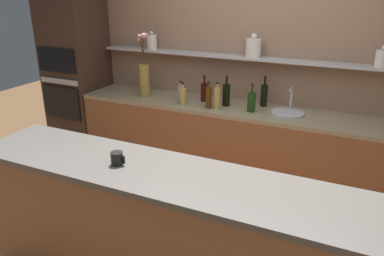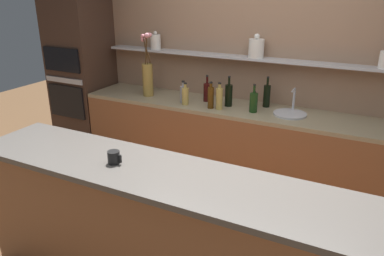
{
  "view_description": "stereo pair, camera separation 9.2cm",
  "coord_description": "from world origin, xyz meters",
  "views": [
    {
      "loc": [
        1.04,
        -2.39,
        2.12
      ],
      "look_at": [
        -0.24,
        0.35,
        0.97
      ],
      "focal_mm": 35.0,
      "sensor_mm": 36.0,
      "label": 1
    },
    {
      "loc": [
        1.12,
        -2.35,
        2.12
      ],
      "look_at": [
        -0.24,
        0.35,
        0.97
      ],
      "focal_mm": 35.0,
      "sensor_mm": 36.0,
      "label": 2
    }
  ],
  "objects": [
    {
      "name": "sink_fixture",
      "position": [
        0.4,
        1.25,
        0.94
      ],
      "size": [
        0.33,
        0.33,
        0.25
      ],
      "color": "#B7B7BC",
      "rests_on": "back_counter_unit"
    },
    {
      "name": "bottle_sauce_1",
      "position": [
        -0.0,
        1.32,
        0.99
      ],
      "size": [
        0.05,
        0.05,
        0.17
      ],
      "color": "maroon",
      "rests_on": "back_counter_unit"
    },
    {
      "name": "oven_tower",
      "position": [
        -2.28,
        1.24,
        1.01
      ],
      "size": [
        0.64,
        0.64,
        2.02
      ],
      "color": "#3D281E",
      "rests_on": "ground_plane"
    },
    {
      "name": "island_counter",
      "position": [
        0.0,
        -0.55,
        0.51
      ],
      "size": [
        2.87,
        0.61,
        1.02
      ],
      "color": "#99603D",
      "rests_on": "ground_plane"
    },
    {
      "name": "ground_plane",
      "position": [
        0.0,
        0.0,
        0.0
      ],
      "size": [
        12.0,
        12.0,
        0.0
      ],
      "primitive_type": "plane",
      "color": "brown"
    },
    {
      "name": "bottle_wine_7",
      "position": [
        0.04,
        1.16,
        1.02
      ],
      "size": [
        0.08,
        0.08,
        0.29
      ],
      "color": "#193814",
      "rests_on": "back_counter_unit"
    },
    {
      "name": "bottle_spirit_5",
      "position": [
        -0.69,
        1.08,
        1.02
      ],
      "size": [
        0.07,
        0.07,
        0.24
      ],
      "color": "tan",
      "rests_on": "back_counter_unit"
    },
    {
      "name": "back_wall_unit",
      "position": [
        -0.0,
        1.6,
        1.3
      ],
      "size": [
        5.2,
        0.28,
        2.6
      ],
      "color": "#937056",
      "rests_on": "ground_plane"
    },
    {
      "name": "bottle_spirit_4",
      "position": [
        -0.3,
        1.09,
        1.04
      ],
      "size": [
        0.07,
        0.07,
        0.28
      ],
      "color": "tan",
      "rests_on": "back_counter_unit"
    },
    {
      "name": "bottle_wine_2",
      "position": [
        -0.54,
        1.3,
        1.03
      ],
      "size": [
        0.08,
        0.08,
        0.29
      ],
      "color": "#380C0C",
      "rests_on": "back_counter_unit"
    },
    {
      "name": "flower_vase",
      "position": [
        -1.25,
        1.2,
        1.17
      ],
      "size": [
        0.15,
        0.14,
        0.73
      ],
      "color": "olive",
      "rests_on": "back_counter_unit"
    },
    {
      "name": "bottle_spirit_3",
      "position": [
        -0.4,
        1.09,
        1.04
      ],
      "size": [
        0.07,
        0.07,
        0.28
      ],
      "color": "#4C2D0C",
      "rests_on": "back_counter_unit"
    },
    {
      "name": "bottle_wine_0",
      "position": [
        -0.26,
        1.24,
        1.04
      ],
      "size": [
        0.08,
        0.08,
        0.32
      ],
      "color": "black",
      "rests_on": "back_counter_unit"
    },
    {
      "name": "bottle_spirit_8",
      "position": [
        -0.75,
        1.14,
        1.02
      ],
      "size": [
        0.07,
        0.07,
        0.24
      ],
      "color": "gray",
      "rests_on": "back_counter_unit"
    },
    {
      "name": "bottle_wine_6",
      "position": [
        0.11,
        1.4,
        1.04
      ],
      "size": [
        0.07,
        0.07,
        0.33
      ],
      "color": "black",
      "rests_on": "back_counter_unit"
    },
    {
      "name": "back_counter_unit",
      "position": [
        -0.07,
        1.24,
        0.46
      ],
      "size": [
        3.74,
        0.62,
        0.92
      ],
      "color": "brown",
      "rests_on": "ground_plane"
    },
    {
      "name": "coffee_mug",
      "position": [
        -0.35,
        -0.58,
        1.06
      ],
      "size": [
        0.1,
        0.08,
        0.09
      ],
      "color": "black",
      "rests_on": "island_counter"
    }
  ]
}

